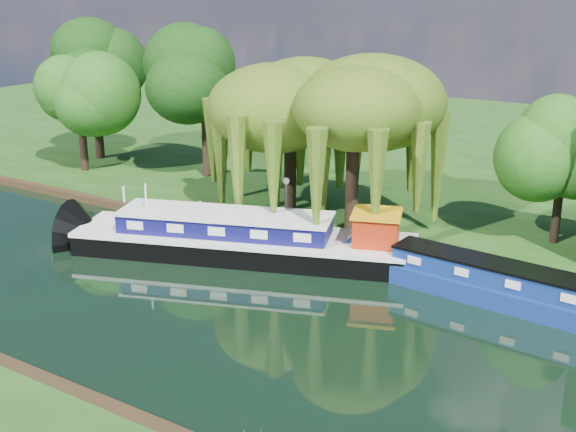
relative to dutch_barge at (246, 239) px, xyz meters
The scene contains 14 objects.
ground 6.01m from the dutch_barge, 100.24° to the right, with size 120.00×120.00×0.00m, color black.
far_bank 28.18m from the dutch_barge, 92.15° to the left, with size 120.00×52.00×0.45m, color #1A3E11.
dutch_barge is the anchor object (origin of this frame).
narrowboat 12.34m from the dutch_barge, ahead, with size 13.26×3.29×1.91m.
red_dinghy 7.98m from the dutch_barge, behind, with size 2.06×2.88×0.60m, color #9E240B.
willow_left 8.92m from the dutch_barge, 103.33° to the left, with size 7.00×7.00×8.39m.
willow_right 8.46m from the dutch_barge, 58.88° to the left, with size 6.99×6.99×8.51m.
tree_far_left 20.98m from the dutch_barge, 160.25° to the left, with size 5.01×5.01×8.07m.
tree_far_back 24.22m from the dutch_barge, 154.18° to the left, with size 5.61×5.61×9.44m.
tree_far_mid 16.16m from the dutch_barge, 135.89° to the left, with size 5.77×5.77×9.45m.
tree_far_right 16.52m from the dutch_barge, 35.52° to the left, with size 4.00×4.00×6.55m.
lamppost 4.93m from the dutch_barge, 96.81° to the left, with size 0.36×0.36×2.56m.
mooring_posts 2.99m from the dutch_barge, 121.33° to the left, with size 19.16×0.16×1.00m.
reeds_near 14.63m from the dutch_barge, 66.56° to the right, with size 33.70×1.50×1.10m.
Camera 1 is at (21.29, -22.16, 13.34)m, focal length 45.00 mm.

